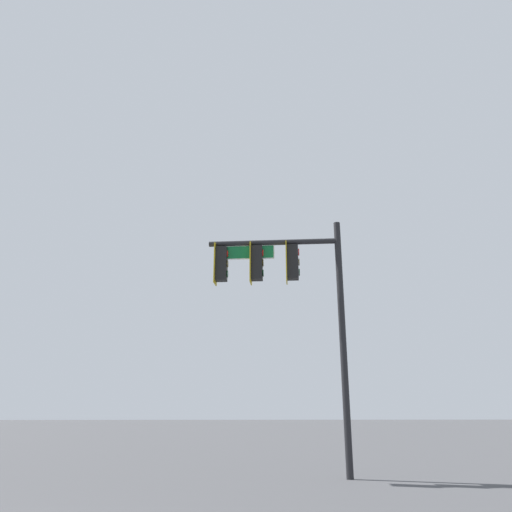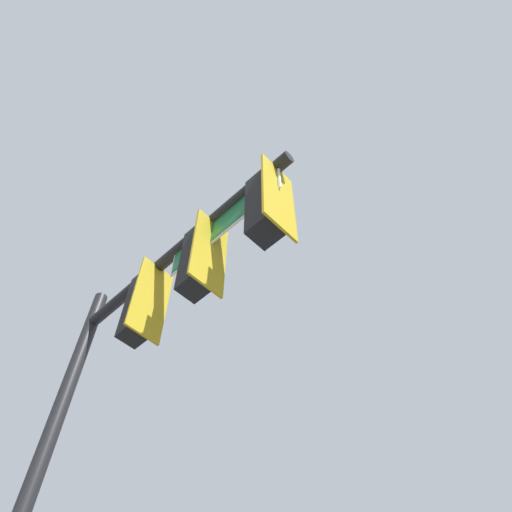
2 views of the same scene
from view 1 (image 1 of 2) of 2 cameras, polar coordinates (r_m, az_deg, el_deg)
signal_pole_near at (r=15.41m, az=3.31°, el=-3.25°), size 4.14×0.99×7.48m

